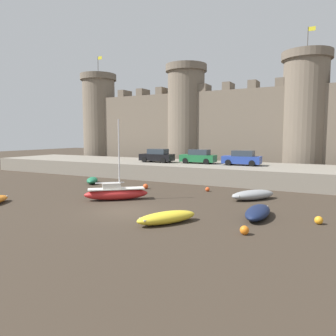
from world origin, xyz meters
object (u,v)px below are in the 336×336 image
Objects in this scene: rowboat_midflat_centre at (92,180)px; rowboat_foreground_centre at (253,195)px; sailboat_midflat_left at (116,193)px; mooring_buoy_near_shore at (207,189)px; rowboat_midflat_right at (258,212)px; car_quay_centre_west at (157,156)px; car_quay_centre_east at (198,157)px; rowboat_near_channel_right at (167,217)px; car_quay_west at (242,158)px; mooring_buoy_mid_mud at (146,186)px; mooring_buoy_near_channel at (319,220)px; mooring_buoy_off_centre at (244,230)px.

rowboat_foreground_centre reaches higher than rowboat_midflat_centre.
mooring_buoy_near_shore is at bearing 54.24° from sailboat_midflat_left.
rowboat_midflat_right is 21.42m from car_quay_centre_west.
car_quay_centre_east is (-10.29, 15.55, 2.13)m from rowboat_midflat_right.
car_quay_centre_east reaches higher than rowboat_midflat_centre.
rowboat_midflat_centre is at bearing -175.57° from mooring_buoy_near_shore.
mooring_buoy_near_shore is 0.09× the size of car_quay_centre_west.
car_quay_centre_west is at bearing 141.66° from mooring_buoy_near_shore.
car_quay_west reaches higher than rowboat_near_channel_right.
mooring_buoy_mid_mud is (-10.08, 0.51, -0.16)m from rowboat_foreground_centre.
mooring_buoy_mid_mud is at bearing 97.19° from sailboat_midflat_left.
rowboat_foreground_centre is at bearing -22.60° from mooring_buoy_near_shore.
rowboat_midflat_centre is 6.74m from mooring_buoy_mid_mud.
rowboat_foreground_centre is at bearing 132.65° from mooring_buoy_near_channel.
mooring_buoy_off_centre is (4.46, -0.05, -0.13)m from rowboat_near_channel_right.
car_quay_west is 1.00× the size of car_quay_centre_west.
mooring_buoy_near_shore is (5.62, 1.35, -0.05)m from mooring_buoy_mid_mud.
rowboat_near_channel_right is 8.25× the size of mooring_buoy_off_centre.
rowboat_midflat_right is at bearing -71.61° from car_quay_west.
car_quay_centre_west is (-15.53, 18.46, 2.26)m from mooring_buoy_off_centre.
mooring_buoy_near_shore is (-9.39, 7.21, -0.04)m from mooring_buoy_near_channel.
mooring_buoy_near_channel is at bearing -60.95° from car_quay_west.
rowboat_midflat_right is 3.71m from mooring_buoy_off_centre.
sailboat_midflat_left is 11.89m from mooring_buoy_off_centre.
rowboat_near_channel_right is at bearing -72.69° from car_quay_centre_east.
rowboat_midflat_centre is at bearing 176.66° from mooring_buoy_mid_mud.
mooring_buoy_near_shore is at bearing -62.50° from car_quay_centre_east.
rowboat_near_channel_right is 0.92× the size of car_quay_west.
mooring_buoy_off_centre is 0.11× the size of car_quay_centre_west.
mooring_buoy_off_centre is (11.11, -4.23, -0.32)m from sailboat_midflat_left.
mooring_buoy_near_shore is at bearing 119.19° from mooring_buoy_off_centre.
rowboat_foreground_centre is 4.83m from mooring_buoy_near_shore.
mooring_buoy_off_centre and mooring_buoy_near_channel have the same top height.
car_quay_centre_west is at bearing 121.01° from rowboat_near_channel_right.
mooring_buoy_off_centre is at bearing -87.64° from rowboat_midflat_right.
mooring_buoy_mid_mud is 11.69m from car_quay_west.
rowboat_midflat_centre is 0.78× the size of rowboat_near_channel_right.
sailboat_midflat_left is at bearing -92.56° from car_quay_centre_east.
car_quay_west reaches higher than mooring_buoy_off_centre.
car_quay_west is at bearing 3.90° from car_quay_centre_west.
car_quay_west is (-5.29, 19.16, 2.26)m from mooring_buoy_off_centre.
mooring_buoy_mid_mud is 9.76m from car_quay_centre_west.
sailboat_midflat_left is at bearing -72.77° from car_quay_centre_west.
rowboat_midflat_right is 0.92× the size of car_quay_centre_west.
rowboat_near_channel_right is at bearing -87.50° from car_quay_west.
rowboat_near_channel_right is 11.16m from mooring_buoy_near_shore.
rowboat_midflat_right is 9.86× the size of mooring_buoy_near_shore.
car_quay_centre_east reaches higher than mooring_buoy_mid_mud.
sailboat_midflat_left reaches higher than rowboat_midflat_centre.
rowboat_near_channel_right is 8.56m from mooring_buoy_near_channel.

